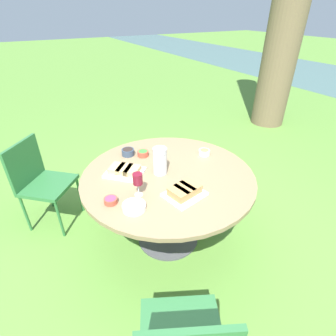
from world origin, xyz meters
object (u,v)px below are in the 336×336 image
Objects in this scene: wine_glass at (138,180)px; water_pitcher at (160,161)px; dining_table at (168,184)px; chair_near_left at (39,178)px.

water_pitcher is at bearing 124.44° from wine_glass.
water_pitcher is at bearing -136.28° from dining_table.
dining_table is at bearing 113.56° from wine_glass.
dining_table is 1.28m from chair_near_left.
wine_glass is at bearing 32.64° from chair_near_left.
wine_glass reaches higher than chair_near_left.
chair_near_left is at bearing -130.91° from water_pitcher.
water_pitcher is 0.34m from wine_glass.
chair_near_left is 1.25m from water_pitcher.
chair_near_left is 1.22m from wine_glass.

